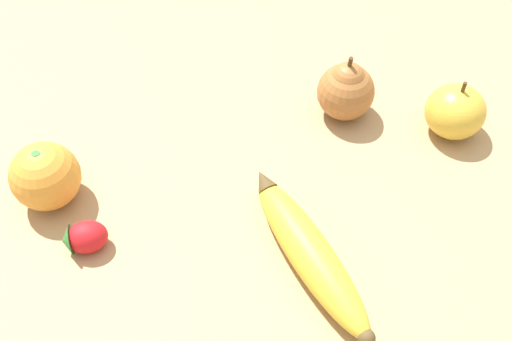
{
  "coord_description": "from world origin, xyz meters",
  "views": [
    {
      "loc": [
        -0.19,
        -0.35,
        0.52
      ],
      "look_at": [
        -0.04,
        0.03,
        0.03
      ],
      "focal_mm": 42.0,
      "sensor_mm": 36.0,
      "label": 1
    }
  ],
  "objects_px": {
    "apple": "(455,111)",
    "orange": "(45,176)",
    "strawberry": "(84,237)",
    "pear": "(346,90)",
    "banana": "(309,252)"
  },
  "relations": [
    {
      "from": "pear",
      "to": "apple",
      "type": "xyz_separation_m",
      "value": [
        0.1,
        -0.07,
        -0.01
      ]
    },
    {
      "from": "pear",
      "to": "strawberry",
      "type": "distance_m",
      "value": 0.34
    },
    {
      "from": "orange",
      "to": "strawberry",
      "type": "height_order",
      "value": "orange"
    },
    {
      "from": "orange",
      "to": "strawberry",
      "type": "xyz_separation_m",
      "value": [
        0.02,
        -0.08,
        -0.02
      ]
    },
    {
      "from": "orange",
      "to": "strawberry",
      "type": "relative_size",
      "value": 1.46
    },
    {
      "from": "apple",
      "to": "orange",
      "type": "bearing_deg",
      "value": 170.75
    },
    {
      "from": "orange",
      "to": "apple",
      "type": "height_order",
      "value": "apple"
    },
    {
      "from": "strawberry",
      "to": "apple",
      "type": "height_order",
      "value": "apple"
    },
    {
      "from": "banana",
      "to": "apple",
      "type": "xyz_separation_m",
      "value": [
        0.23,
        0.1,
        0.01
      ]
    },
    {
      "from": "strawberry",
      "to": "apple",
      "type": "relative_size",
      "value": 0.67
    },
    {
      "from": "orange",
      "to": "pear",
      "type": "relative_size",
      "value": 0.85
    },
    {
      "from": "strawberry",
      "to": "apple",
      "type": "distance_m",
      "value": 0.43
    },
    {
      "from": "pear",
      "to": "strawberry",
      "type": "bearing_deg",
      "value": -167.13
    },
    {
      "from": "orange",
      "to": "apple",
      "type": "bearing_deg",
      "value": -9.25
    },
    {
      "from": "banana",
      "to": "pear",
      "type": "relative_size",
      "value": 2.51
    }
  ]
}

